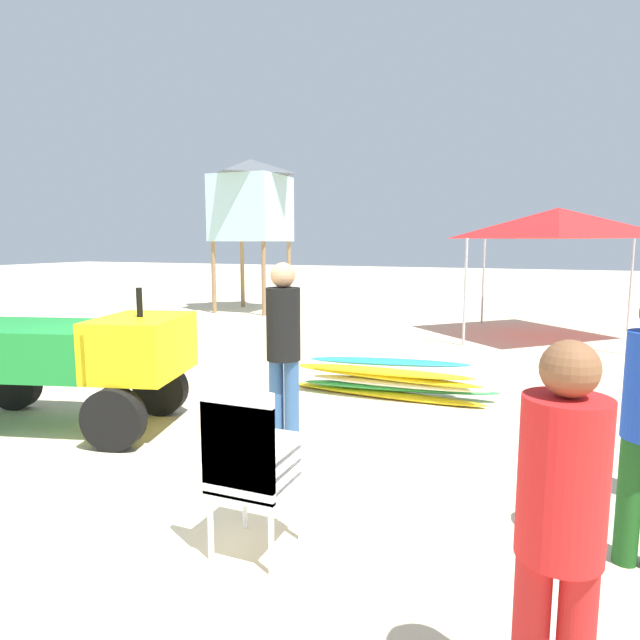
# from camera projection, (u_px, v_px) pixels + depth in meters

# --- Properties ---
(ground) EXTENTS (80.00, 80.00, 0.00)m
(ground) POSITION_uv_depth(u_px,v_px,m) (91.00, 479.00, 4.60)
(ground) COLOR beige
(utility_cart) EXTENTS (2.77, 1.87, 1.50)m
(utility_cart) POSITION_uv_depth(u_px,v_px,m) (68.00, 355.00, 5.78)
(utility_cart) COLOR #197A2D
(utility_cart) RESTS_ON ground
(stacked_plastic_chairs) EXTENTS (0.48, 0.48, 1.11)m
(stacked_plastic_chairs) POSITION_uv_depth(u_px,v_px,m) (248.00, 458.00, 3.37)
(stacked_plastic_chairs) COLOR white
(stacked_plastic_chairs) RESTS_ON ground
(surfboard_pile) EXTENTS (2.70, 0.72, 0.48)m
(surfboard_pile) POSITION_uv_depth(u_px,v_px,m) (390.00, 380.00, 7.00)
(surfboard_pile) COLOR yellow
(surfboard_pile) RESTS_ON ground
(lifeguard_near_left) EXTENTS (0.32, 0.32, 1.61)m
(lifeguard_near_left) POSITION_uv_depth(u_px,v_px,m) (560.00, 521.00, 2.07)
(lifeguard_near_left) COLOR red
(lifeguard_near_left) RESTS_ON ground
(lifeguard_far_right) EXTENTS (0.32, 0.32, 1.77)m
(lifeguard_far_right) POSITION_uv_depth(u_px,v_px,m) (283.00, 342.00, 5.18)
(lifeguard_far_right) COLOR #33598C
(lifeguard_far_right) RESTS_ON ground
(popup_canopy) EXTENTS (3.18, 3.18, 2.64)m
(popup_canopy) POSITION_uv_depth(u_px,v_px,m) (558.00, 223.00, 11.10)
(popup_canopy) COLOR #B2B2B7
(popup_canopy) RESTS_ON ground
(lifeguard_tower) EXTENTS (1.98, 1.98, 4.23)m
(lifeguard_tower) POSITION_uv_depth(u_px,v_px,m) (251.00, 200.00, 15.43)
(lifeguard_tower) COLOR olive
(lifeguard_tower) RESTS_ON ground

